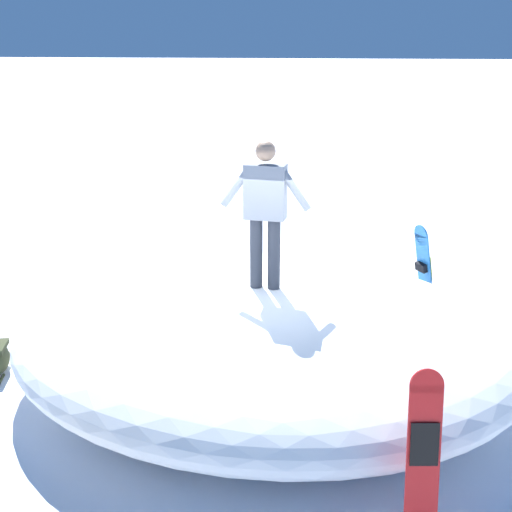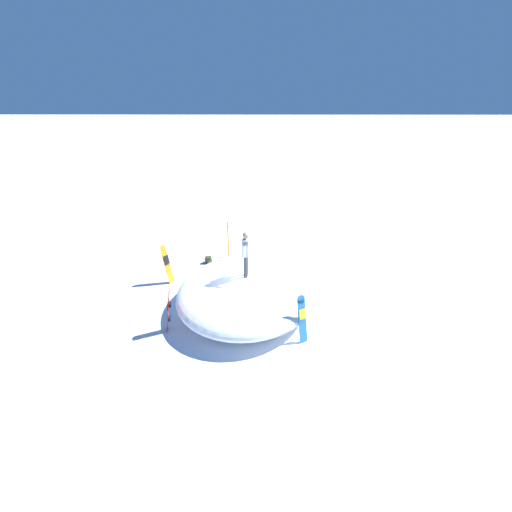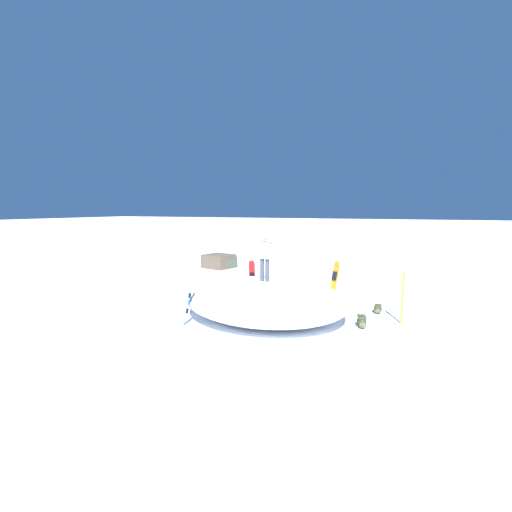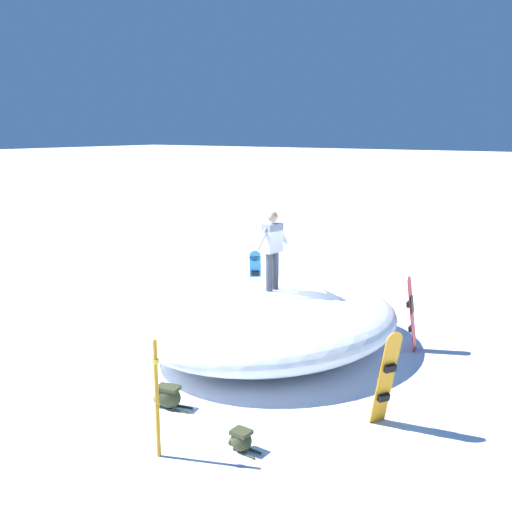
{
  "view_description": "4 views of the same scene",
  "coord_description": "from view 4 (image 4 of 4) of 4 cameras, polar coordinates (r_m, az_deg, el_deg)",
  "views": [
    {
      "loc": [
        -0.95,
        6.84,
        3.94
      ],
      "look_at": [
        -0.1,
        0.3,
        1.75
      ],
      "focal_mm": 46.72,
      "sensor_mm": 36.0,
      "label": 1
    },
    {
      "loc": [
        -11.62,
        -0.55,
        7.2
      ],
      "look_at": [
        0.07,
        -0.44,
        1.92
      ],
      "focal_mm": 25.64,
      "sensor_mm": 36.0,
      "label": 2
    },
    {
      "loc": [
        4.04,
        -11.05,
        3.76
      ],
      "look_at": [
        -0.56,
        0.12,
        2.09
      ],
      "focal_mm": 24.1,
      "sensor_mm": 36.0,
      "label": 3
    },
    {
      "loc": [
        9.7,
        6.28,
        4.51
      ],
      "look_at": [
        0.25,
        -0.23,
        2.03
      ],
      "focal_mm": 41.18,
      "sensor_mm": 36.0,
      "label": 4
    }
  ],
  "objects": [
    {
      "name": "snow_mound",
      "position": [
        12.35,
        1.41,
        -6.12
      ],
      "size": [
        6.63,
        5.88,
        1.25
      ],
      "primitive_type": "ellipsoid",
      "rotation": [
        0.0,
        0.0,
        2.97
      ],
      "color": "white",
      "rests_on": "ground"
    },
    {
      "name": "snowboard_primary_upright",
      "position": [
        12.58,
        14.85,
        -5.31
      ],
      "size": [
        0.29,
        0.26,
        1.58
      ],
      "color": "red",
      "rests_on": "ground"
    },
    {
      "name": "snowboard_tertiary_upright",
      "position": [
        9.32,
        12.57,
        -11.38
      ],
      "size": [
        0.44,
        0.47,
        1.61
      ],
      "color": "orange",
      "rests_on": "ground"
    },
    {
      "name": "backpack_far",
      "position": [
        8.8,
        -1.5,
        -17.42
      ],
      "size": [
        0.29,
        0.49,
        0.32
      ],
      "color": "#383D23",
      "rests_on": "ground"
    },
    {
      "name": "backpack_near",
      "position": [
        10.07,
        -8.57,
        -13.32
      ],
      "size": [
        0.39,
        0.69,
        0.38
      ],
      "color": "#383D23",
      "rests_on": "ground"
    },
    {
      "name": "snowboarder_standing",
      "position": [
        11.96,
        1.61,
        1.02
      ],
      "size": [
        1.01,
        0.26,
        1.64
      ],
      "color": "#333842",
      "rests_on": "snow_mound"
    },
    {
      "name": "snowboard_secondary_upright",
      "position": [
        14.84,
        -0.06,
        -2.24
      ],
      "size": [
        0.41,
        0.4,
        1.57
      ],
      "color": "#2672BF",
      "rests_on": "ground"
    },
    {
      "name": "trail_marker_pole",
      "position": [
        8.42,
        -9.62,
        -13.27
      ],
      "size": [
        0.1,
        0.1,
        1.73
      ],
      "color": "orange",
      "rests_on": "ground"
    },
    {
      "name": "ground",
      "position": [
        12.41,
        1.55,
        -9.12
      ],
      "size": [
        240.0,
        240.0,
        0.0
      ],
      "primitive_type": "plane",
      "color": "white"
    }
  ]
}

